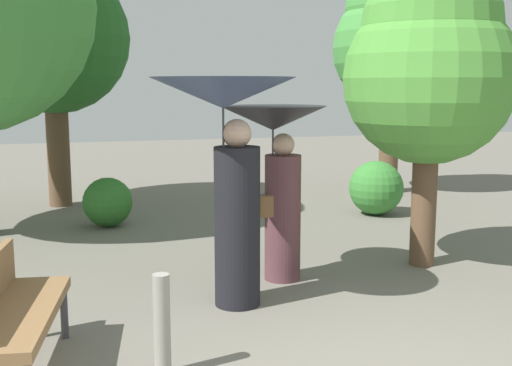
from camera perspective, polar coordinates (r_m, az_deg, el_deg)
person_left at (r=5.66m, az=-2.49°, el=3.67°), size 1.31×1.31×2.11m
person_right at (r=6.46m, az=1.91°, el=2.31°), size 1.10×1.10×1.83m
park_bench at (r=4.75m, az=-21.51°, el=-10.52°), size 0.70×1.56×0.83m
tree_near_right at (r=7.24m, az=15.48°, el=10.50°), size 1.90×1.90×3.43m
tree_mid_left at (r=11.10m, az=-18.01°, el=13.64°), size 2.51×2.51×4.56m
tree_mid_right at (r=12.17m, az=12.26°, el=12.85°), size 2.20×2.20×4.31m
bush_path_left at (r=9.35m, az=-13.31°, el=-1.70°), size 0.72×0.72×0.72m
bush_path_right at (r=10.10m, az=10.84°, el=-0.43°), size 0.86×0.86×0.86m
path_marker_post at (r=4.57m, az=-8.53°, el=-12.63°), size 0.12×0.12×0.74m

